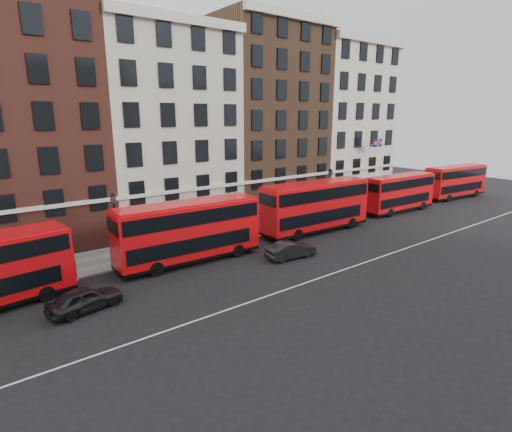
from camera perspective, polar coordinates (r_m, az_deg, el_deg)
ground at (r=28.02m, az=3.39°, el=-8.49°), size 120.00×120.00×0.00m
pavement at (r=36.09m, az=-7.58°, el=-3.24°), size 80.00×5.00×0.15m
kerb at (r=34.04m, az=-5.46°, el=-4.24°), size 80.00×0.30×0.16m
road_centre_line at (r=26.67m, az=6.25°, el=-9.76°), size 70.00×0.12×0.01m
building_terrace at (r=40.93m, az=-13.77°, el=12.99°), size 64.00×11.95×22.00m
bus_b at (r=30.08m, az=-9.61°, el=-2.06°), size 11.13×3.09×4.63m
bus_c at (r=37.95m, az=8.48°, el=1.50°), size 11.53×3.28×4.79m
bus_d at (r=48.53m, az=19.72°, el=3.21°), size 10.17×2.84×4.24m
bus_e at (r=59.77m, az=26.58°, el=4.50°), size 10.48×3.44×4.32m
car_rear at (r=25.00m, az=-23.26°, el=-10.84°), size 4.32×2.33×1.40m
car_front at (r=31.18m, az=5.03°, el=-4.82°), size 4.19×1.86×1.34m
lamp_post_left at (r=30.66m, az=-19.43°, el=-1.22°), size 0.44×0.44×5.33m
lamp_post_right at (r=42.75m, az=10.49°, el=3.52°), size 0.44×0.44×5.33m
traffic_light at (r=51.49m, az=18.94°, el=4.05°), size 0.25×0.45×3.27m
iron_railings at (r=37.78m, az=-9.29°, el=-1.60°), size 6.60×0.06×1.00m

